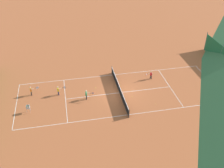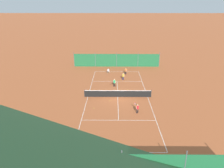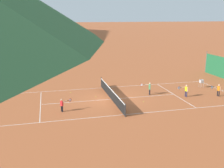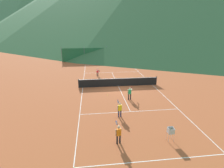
# 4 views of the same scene
# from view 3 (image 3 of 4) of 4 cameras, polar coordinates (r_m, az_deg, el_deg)

# --- Properties ---
(ground_plane) EXTENTS (600.00, 600.00, 0.00)m
(ground_plane) POSITION_cam_3_polar(r_m,az_deg,el_deg) (24.50, -0.16, -3.32)
(ground_plane) COLOR #A8542D
(court_line_markings) EXTENTS (8.25, 23.85, 0.01)m
(court_line_markings) POSITION_cam_3_polar(r_m,az_deg,el_deg) (24.50, -0.16, -3.31)
(court_line_markings) COLOR white
(court_line_markings) RESTS_ON ground
(tennis_net) EXTENTS (9.18, 0.08, 1.06)m
(tennis_net) POSITION_cam_3_polar(r_m,az_deg,el_deg) (24.35, -0.16, -2.20)
(tennis_net) COLOR #2D2D2D
(tennis_net) RESTS_ON ground
(player_near_baseline) EXTENTS (0.46, 0.95, 1.09)m
(player_near_baseline) POSITION_cam_3_polar(r_m,az_deg,el_deg) (21.59, -10.74, -4.31)
(player_near_baseline) COLOR black
(player_near_baseline) RESTS_ON ground
(player_near_service) EXTENTS (0.59, 0.99, 1.23)m
(player_near_service) POSITION_cam_3_polar(r_m,az_deg,el_deg) (25.90, 8.12, -0.81)
(player_near_service) COLOR black
(player_near_service) RESTS_ON ground
(player_far_service) EXTENTS (0.39, 1.03, 1.18)m
(player_far_service) POSITION_cam_3_polar(r_m,az_deg,el_deg) (27.18, 22.13, -1.08)
(player_far_service) COLOR black
(player_far_service) RESTS_ON ground
(player_far_baseline) EXTENTS (0.39, 1.04, 1.19)m
(player_far_baseline) POSITION_cam_3_polar(r_m,az_deg,el_deg) (25.97, 15.78, -1.23)
(player_far_baseline) COLOR #23284C
(player_far_baseline) RESTS_ON ground
(tennis_ball_near_corner) EXTENTS (0.07, 0.07, 0.07)m
(tennis_ball_near_corner) POSITION_cam_3_polar(r_m,az_deg,el_deg) (26.75, -8.98, -1.87)
(tennis_ball_near_corner) COLOR #CCE033
(tennis_ball_near_corner) RESTS_ON ground
(tennis_ball_mid_court) EXTENTS (0.07, 0.07, 0.07)m
(tennis_ball_mid_court) POSITION_cam_3_polar(r_m,az_deg,el_deg) (23.86, 6.91, -3.84)
(tennis_ball_mid_court) COLOR #CCE033
(tennis_ball_mid_court) RESTS_ON ground
(tennis_ball_alley_left) EXTENTS (0.07, 0.07, 0.07)m
(tennis_ball_alley_left) POSITION_cam_3_polar(r_m,az_deg,el_deg) (25.22, -3.54, -2.74)
(tennis_ball_alley_left) COLOR #CCE033
(tennis_ball_alley_left) RESTS_ON ground
(ball_hopper) EXTENTS (0.36, 0.36, 0.89)m
(ball_hopper) POSITION_cam_3_polar(r_m,az_deg,el_deg) (29.78, 18.88, 0.46)
(ball_hopper) COLOR #B7B7BC
(ball_hopper) RESTS_ON ground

